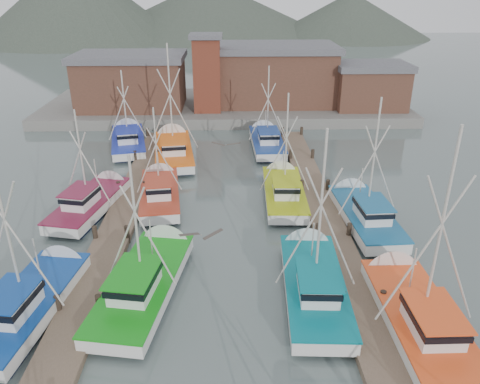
{
  "coord_description": "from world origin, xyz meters",
  "views": [
    {
      "loc": [
        0.48,
        -20.72,
        15.21
      ],
      "look_at": [
        1.13,
        6.87,
        2.6
      ],
      "focal_mm": 35.0,
      "sensor_mm": 36.0,
      "label": 1
    }
  ],
  "objects_px": {
    "lookout_tower": "(207,73)",
    "boat_8": "(160,192)",
    "boat_4": "(147,278)",
    "boat_12": "(173,149)"
  },
  "relations": [
    {
      "from": "lookout_tower",
      "to": "boat_8",
      "type": "xyz_separation_m",
      "value": [
        -2.78,
        -21.72,
        -4.87
      ]
    },
    {
      "from": "boat_4",
      "to": "boat_12",
      "type": "xyz_separation_m",
      "value": [
        -0.82,
        20.74,
        0.01
      ]
    },
    {
      "from": "boat_4",
      "to": "lookout_tower",
      "type": "bearing_deg",
      "value": 95.86
    },
    {
      "from": "lookout_tower",
      "to": "boat_8",
      "type": "relative_size",
      "value": 0.94
    },
    {
      "from": "boat_4",
      "to": "boat_8",
      "type": "relative_size",
      "value": 1.14
    },
    {
      "from": "boat_8",
      "to": "lookout_tower",
      "type": "bearing_deg",
      "value": 75.34
    },
    {
      "from": "boat_8",
      "to": "boat_12",
      "type": "bearing_deg",
      "value": 82.71
    },
    {
      "from": "lookout_tower",
      "to": "boat_12",
      "type": "xyz_separation_m",
      "value": [
        -2.79,
        -12.16,
        -4.86
      ]
    },
    {
      "from": "boat_8",
      "to": "boat_4",
      "type": "bearing_deg",
      "value": -93.25
    },
    {
      "from": "lookout_tower",
      "to": "boat_4",
      "type": "xyz_separation_m",
      "value": [
        -1.97,
        -32.9,
        -4.87
      ]
    }
  ]
}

